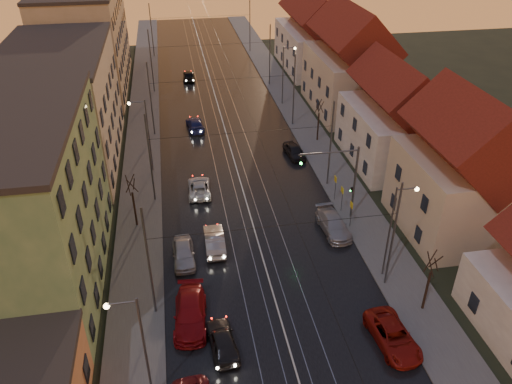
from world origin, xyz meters
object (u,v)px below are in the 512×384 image
street_lamp_0 (138,341)px  driving_car_1 (214,240)px  parked_left_2 (190,313)px  driving_car_3 (195,124)px  street_lamp_2 (145,129)px  parked_right_2 (294,151)px  street_lamp_3 (285,70)px  traffic_light_mast (345,175)px  driving_car_2 (199,188)px  street_lamp_1 (395,223)px  parked_right_1 (333,224)px  parked_right_0 (393,336)px  parked_left_3 (184,253)px  driving_car_0 (222,341)px  driving_car_4 (189,75)px

street_lamp_0 → driving_car_1: street_lamp_0 is taller
parked_left_2 → driving_car_3: bearing=90.3°
street_lamp_2 → parked_right_2: 16.40m
street_lamp_2 → driving_car_1: (5.40, -14.31, -4.13)m
street_lamp_3 → traffic_light_mast: 28.03m
driving_car_2 → driving_car_3: 15.17m
street_lamp_1 → parked_left_2: (-15.30, -2.30, -4.10)m
driving_car_3 → driving_car_1: bearing=85.4°
street_lamp_1 → street_lamp_2: bearing=132.3°
driving_car_3 → parked_left_2: parked_left_2 is taller
street_lamp_2 → parked_right_1: 21.42m
parked_right_0 → parked_left_3: bearing=135.2°
parked_right_0 → driving_car_2: bearing=112.9°
parked_left_2 → parked_right_2: size_ratio=1.33×
driving_car_2 → parked_right_0: bearing=119.6°
street_lamp_2 → driving_car_0: size_ratio=1.90×
parked_right_2 → parked_right_1: bearing=-97.0°
driving_car_4 → parked_right_1: size_ratio=0.88×
street_lamp_2 → driving_car_3: street_lamp_2 is taller
driving_car_0 → driving_car_2: (0.01, 19.68, -0.08)m
street_lamp_1 → parked_right_0: bearing=-109.3°
parked_right_0 → parked_right_2: parked_right_0 is taller
parked_left_3 → parked_right_0: parked_left_3 is taller
street_lamp_3 → driving_car_3: 14.78m
street_lamp_1 → parked_right_1: street_lamp_1 is taller
parked_right_1 → parked_right_0: bearing=-93.1°
driving_car_1 → parked_left_3: bearing=25.1°
street_lamp_0 → parked_right_0: size_ratio=1.60×
traffic_light_mast → driving_car_3: bearing=118.1°
parked_left_3 → street_lamp_0: bearing=-103.4°
parked_right_0 → parked_right_2: bearing=85.4°
parked_left_3 → parked_right_2: (13.06, 16.06, -0.04)m
driving_car_1 → parked_right_1: driving_car_1 is taller
driving_car_2 → parked_left_2: size_ratio=0.85×
street_lamp_1 → parked_right_0: street_lamp_1 is taller
driving_car_3 → parked_left_2: bearing=81.0°
driving_car_1 → parked_left_2: size_ratio=0.84×
parked_right_1 → street_lamp_2: bearing=135.8°
driving_car_2 → traffic_light_mast: bearing=153.6°
parked_left_2 → traffic_light_mast: bearing=40.8°
driving_car_4 → parked_left_3: bearing=89.5°
driving_car_1 → street_lamp_3: bearing=-112.2°
street_lamp_3 → driving_car_1: 33.16m
traffic_light_mast → driving_car_1: (-11.70, -2.30, -3.85)m
street_lamp_1 → parked_left_2: size_ratio=1.48×
traffic_light_mast → parked_left_2: bearing=-144.0°
street_lamp_2 → driving_car_2: street_lamp_2 is taller
traffic_light_mast → parked_left_3: (-14.31, -3.49, -3.87)m
street_lamp_0 → street_lamp_3: size_ratio=1.00×
street_lamp_3 → driving_car_0: size_ratio=1.90×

